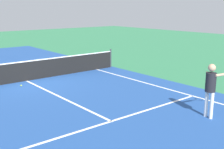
# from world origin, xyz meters

# --- Properties ---
(ground_plane) EXTENTS (60.00, 60.00, 0.00)m
(ground_plane) POSITION_xyz_m (0.00, 0.00, 0.00)
(ground_plane) COLOR #337F51
(court_surface_inbounds) EXTENTS (10.62, 24.40, 0.00)m
(court_surface_inbounds) POSITION_xyz_m (0.00, 0.00, 0.00)
(court_surface_inbounds) COLOR #234C93
(court_surface_inbounds) RESTS_ON ground_plane
(line_sideline_right) EXTENTS (0.10, 11.89, 0.01)m
(line_sideline_right) POSITION_xyz_m (4.11, -5.95, 0.00)
(line_sideline_right) COLOR white
(line_sideline_right) RESTS_ON ground_plane
(line_service_near) EXTENTS (8.22, 0.10, 0.01)m
(line_service_near) POSITION_xyz_m (0.00, -6.40, 0.00)
(line_service_near) COLOR white
(line_service_near) RESTS_ON ground_plane
(line_center_service) EXTENTS (0.10, 6.40, 0.01)m
(line_center_service) POSITION_xyz_m (0.00, -3.20, 0.00)
(line_center_service) COLOR white
(line_center_service) RESTS_ON ground_plane
(net) EXTENTS (10.33, 0.09, 1.07)m
(net) POSITION_xyz_m (0.00, 0.00, 0.49)
(net) COLOR #33383D
(net) RESTS_ON ground_plane
(player_near) EXTENTS (1.17, 0.70, 1.72)m
(player_near) POSITION_xyz_m (2.61, -8.09, 1.08)
(player_near) COLOR white
(player_near) RESTS_ON ground_plane
(tennis_ball_near_net) EXTENTS (0.07, 0.07, 0.07)m
(tennis_ball_near_net) POSITION_xyz_m (-0.57, -0.76, 0.03)
(tennis_ball_near_net) COLOR #CCE033
(tennis_ball_near_net) RESTS_ON ground_plane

